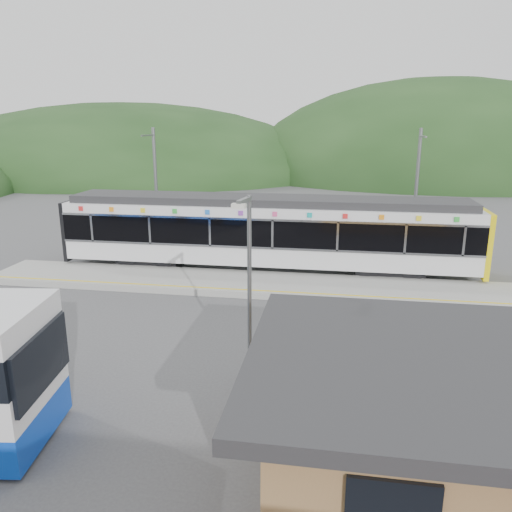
# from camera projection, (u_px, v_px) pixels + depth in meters

# --- Properties ---
(ground) EXTENTS (120.00, 120.00, 0.00)m
(ground) POSITION_uv_depth(u_px,v_px,m) (255.00, 314.00, 19.51)
(ground) COLOR #4C4C4F
(ground) RESTS_ON ground
(hills) EXTENTS (146.00, 149.00, 26.00)m
(hills) POSITION_uv_depth(u_px,v_px,m) (402.00, 281.00, 23.59)
(hills) COLOR #1E3D19
(hills) RESTS_ON ground
(platform) EXTENTS (26.00, 3.20, 0.30)m
(platform) POSITION_uv_depth(u_px,v_px,m) (266.00, 285.00, 22.62)
(platform) COLOR #9E9E99
(platform) RESTS_ON ground
(yellow_line) EXTENTS (26.00, 0.10, 0.01)m
(yellow_line) POSITION_uv_depth(u_px,v_px,m) (262.00, 291.00, 21.34)
(yellow_line) COLOR yellow
(yellow_line) RESTS_ON platform
(train) EXTENTS (20.44, 3.01, 3.74)m
(train) POSITION_uv_depth(u_px,v_px,m) (267.00, 231.00, 24.75)
(train) COLOR black
(train) RESTS_ON ground
(catenary_mast_west) EXTENTS (0.18, 1.80, 7.00)m
(catenary_mast_west) POSITION_uv_depth(u_px,v_px,m) (156.00, 189.00, 27.81)
(catenary_mast_west) COLOR slate
(catenary_mast_west) RESTS_ON ground
(catenary_mast_east) EXTENTS (0.18, 1.80, 7.00)m
(catenary_mast_east) POSITION_uv_depth(u_px,v_px,m) (416.00, 195.00, 25.63)
(catenary_mast_east) COLOR slate
(catenary_mast_east) RESTS_ON ground
(station_shelter) EXTENTS (9.20, 6.20, 3.00)m
(station_shelter) POSITION_uv_depth(u_px,v_px,m) (485.00, 430.00, 9.60)
(station_shelter) COLOR olive
(station_shelter) RESTS_ON ground
(lamp_post) EXTENTS (0.37, 0.99, 5.42)m
(lamp_post) POSITION_uv_depth(u_px,v_px,m) (249.00, 275.00, 13.60)
(lamp_post) COLOR slate
(lamp_post) RESTS_ON ground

